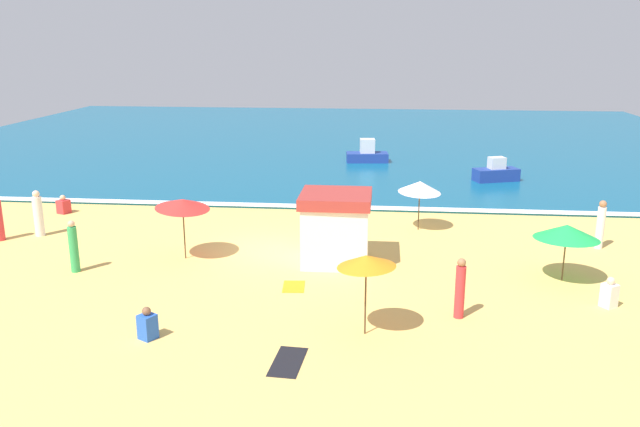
{
  "coord_description": "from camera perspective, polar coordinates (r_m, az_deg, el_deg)",
  "views": [
    {
      "loc": [
        4.29,
        -23.0,
        7.79
      ],
      "look_at": [
        1.75,
        2.49,
        0.8
      ],
      "focal_mm": 36.21,
      "sensor_mm": 36.0,
      "label": 1
    }
  ],
  "objects": [
    {
      "name": "beach_towel_1",
      "position": [
        16.47,
        -2.85,
        -12.95
      ],
      "size": [
        0.85,
        1.64,
        0.01
      ],
      "color": "black",
      "rests_on": "ground_plane"
    },
    {
      "name": "ocean_water",
      "position": [
        51.76,
        0.87,
        6.66
      ],
      "size": [
        60.0,
        44.0,
        0.1
      ],
      "primitive_type": "cube",
      "color": "#0F567A",
      "rests_on": "ground_plane"
    },
    {
      "name": "beachgoer_5",
      "position": [
        26.7,
        23.54,
        -0.94
      ],
      "size": [
        0.4,
        0.4,
        1.89
      ],
      "color": "white",
      "rests_on": "ground_plane"
    },
    {
      "name": "beach_umbrella_0",
      "position": [
        17.12,
        4.11,
        -4.23
      ],
      "size": [
        1.91,
        1.89,
        2.3
      ],
      "color": "#4C3823",
      "rests_on": "ground_plane"
    },
    {
      "name": "small_boat_1",
      "position": [
        41.59,
        4.2,
        5.23
      ],
      "size": [
        2.74,
        1.5,
        1.48
      ],
      "color": "navy",
      "rests_on": "ocean_water"
    },
    {
      "name": "beachgoer_1",
      "position": [
        18.05,
        -15.0,
        -9.5
      ],
      "size": [
        0.56,
        0.56,
        0.91
      ],
      "color": "blue",
      "rests_on": "ground_plane"
    },
    {
      "name": "ground_plane",
      "position": [
        24.66,
        -4.64,
        -3.2
      ],
      "size": [
        60.0,
        60.0,
        0.0
      ],
      "primitive_type": "plane",
      "color": "#EDBC60"
    },
    {
      "name": "beach_umbrella_3",
      "position": [
        22.47,
        20.97,
        -1.52
      ],
      "size": [
        2.33,
        2.34,
        1.97
      ],
      "color": "#4C3823",
      "rests_on": "ground_plane"
    },
    {
      "name": "lifeguard_cabana",
      "position": [
        22.9,
        1.39,
        -1.21
      ],
      "size": [
        2.48,
        2.41,
        2.54
      ],
      "color": "white",
      "rests_on": "ground_plane"
    },
    {
      "name": "beachgoer_6",
      "position": [
        18.92,
        12.27,
        -6.53
      ],
      "size": [
        0.3,
        0.3,
        1.8
      ],
      "color": "red",
      "rests_on": "ground_plane"
    },
    {
      "name": "beachgoer_3",
      "position": [
        31.82,
        -21.72,
        0.65
      ],
      "size": [
        0.61,
        0.61,
        0.86
      ],
      "color": "red",
      "rests_on": "ground_plane"
    },
    {
      "name": "beach_umbrella_4",
      "position": [
        26.98,
        8.81,
        2.34
      ],
      "size": [
        2.51,
        2.51,
        2.14
      ],
      "color": "#4C3823",
      "rests_on": "ground_plane"
    },
    {
      "name": "beach_towel_0",
      "position": [
        21.03,
        -2.33,
        -6.47
      ],
      "size": [
        0.78,
        1.11,
        0.01
      ],
      "color": "orange",
      "rests_on": "ground_plane"
    },
    {
      "name": "beachgoer_2",
      "position": [
        23.6,
        -20.94,
        -2.81
      ],
      "size": [
        0.37,
        0.37,
        1.83
      ],
      "color": "green",
      "rests_on": "ground_plane"
    },
    {
      "name": "wave_breaker_foam",
      "position": [
        30.59,
        -2.56,
        0.7
      ],
      "size": [
        57.0,
        0.7,
        0.01
      ],
      "primitive_type": "cube",
      "color": "white",
      "rests_on": "ocean_water"
    },
    {
      "name": "beachgoer_0",
      "position": [
        21.2,
        24.2,
        -6.5
      ],
      "size": [
        0.54,
        0.54,
        0.95
      ],
      "color": "white",
      "rests_on": "ground_plane"
    },
    {
      "name": "beachgoer_7",
      "position": [
        28.43,
        -23.63,
        -0.08
      ],
      "size": [
        0.52,
        0.52,
        1.89
      ],
      "color": "white",
      "rests_on": "ground_plane"
    },
    {
      "name": "small_boat_0",
      "position": [
        37.18,
        15.3,
        3.5
      ],
      "size": [
        2.64,
        1.74,
        1.33
      ],
      "color": "navy",
      "rests_on": "ocean_water"
    },
    {
      "name": "beach_umbrella_6",
      "position": [
        23.57,
        -12.05,
        0.84
      ],
      "size": [
        2.7,
        2.69,
        2.32
      ],
      "color": "#4C3823",
      "rests_on": "ground_plane"
    }
  ]
}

